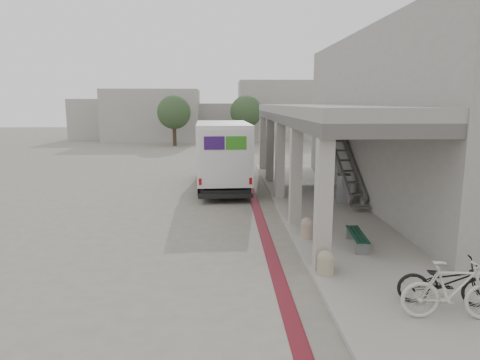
{
  "coord_description": "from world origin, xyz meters",
  "views": [
    {
      "loc": [
        -0.29,
        -13.42,
        4.15
      ],
      "look_at": [
        0.25,
        0.54,
        1.6
      ],
      "focal_mm": 32.0,
      "sensor_mm": 36.0,
      "label": 1
    }
  ],
  "objects_px": {
    "fedex_truck": "(222,153)",
    "bicycle_black": "(446,282)",
    "utility_cabinet": "(343,188)",
    "bicycle_cream": "(453,291)",
    "bench": "(357,237)"
  },
  "relations": [
    {
      "from": "fedex_truck",
      "to": "utility_cabinet",
      "type": "bearing_deg",
      "value": -40.47
    },
    {
      "from": "bench",
      "to": "bicycle_black",
      "type": "distance_m",
      "value": 3.63
    },
    {
      "from": "bicycle_black",
      "to": "utility_cabinet",
      "type": "bearing_deg",
      "value": 7.98
    },
    {
      "from": "bicycle_cream",
      "to": "fedex_truck",
      "type": "bearing_deg",
      "value": 23.33
    },
    {
      "from": "bench",
      "to": "bicycle_black",
      "type": "relative_size",
      "value": 0.89
    },
    {
      "from": "bicycle_cream",
      "to": "bench",
      "type": "bearing_deg",
      "value": 12.34
    },
    {
      "from": "bench",
      "to": "utility_cabinet",
      "type": "distance_m",
      "value": 5.6
    },
    {
      "from": "bicycle_cream",
      "to": "utility_cabinet",
      "type": "bearing_deg",
      "value": 1.77
    },
    {
      "from": "bicycle_black",
      "to": "bicycle_cream",
      "type": "relative_size",
      "value": 0.97
    },
    {
      "from": "bicycle_black",
      "to": "bicycle_cream",
      "type": "height_order",
      "value": "bicycle_cream"
    },
    {
      "from": "bench",
      "to": "bicycle_cream",
      "type": "bearing_deg",
      "value": -77.49
    },
    {
      "from": "utility_cabinet",
      "to": "bicycle_cream",
      "type": "height_order",
      "value": "bicycle_cream"
    },
    {
      "from": "fedex_truck",
      "to": "bicycle_black",
      "type": "height_order",
      "value": "fedex_truck"
    },
    {
      "from": "fedex_truck",
      "to": "bicycle_black",
      "type": "relative_size",
      "value": 4.11
    },
    {
      "from": "fedex_truck",
      "to": "bicycle_cream",
      "type": "xyz_separation_m",
      "value": [
        4.34,
        -13.51,
        -1.02
      ]
    }
  ]
}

